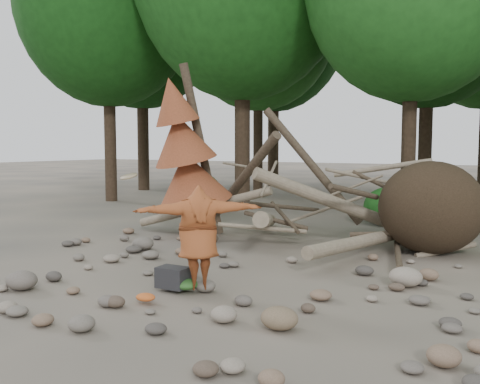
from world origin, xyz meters
The scene contains 13 objects.
ground centered at (0.00, 0.00, 0.00)m, with size 120.00×120.00×0.00m, color #514C44.
deadfall_pile centered at (2.02, 4.24, 0.95)m, with size 8.55×5.24×3.30m.
dead_conifer centered at (-3.12, 3.37, 2.11)m, with size 2.06×2.16×4.35m.
bush_left centered at (-5.50, 7.20, 0.72)m, with size 1.80×1.80×1.44m, color #144713.
bush_mid centered at (0.80, 7.80, 0.56)m, with size 1.40×1.40×1.12m, color #1C5A1A.
frisbee_thrower centered at (0.08, -0.71, 0.89)m, with size 2.40×1.75×1.79m.
backpack centered at (-0.34, -0.80, 0.16)m, with size 0.49×0.33×0.33m, color black.
cloth_green centered at (-0.14, -0.77, 0.09)m, with size 0.45×0.38×0.17m, color #2D5D25.
cloth_orange centered at (-0.26, -1.56, 0.05)m, with size 0.30×0.25×0.11m, color #C35621.
boulder_front_left centered at (-2.48, -1.95, 0.15)m, with size 0.52×0.46×0.31m, color #685F56.
boulder_front_right centered at (1.89, -1.55, 0.15)m, with size 0.48×0.44×0.29m, color #78634B.
boulder_mid_right centered at (2.78, 1.33, 0.16)m, with size 0.54×0.48×0.32m, color gray.
boulder_mid_left centered at (-2.96, 1.55, 0.15)m, with size 0.49×0.44×0.29m, color #655E55.
Camera 1 is at (4.74, -7.44, 2.30)m, focal length 40.00 mm.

